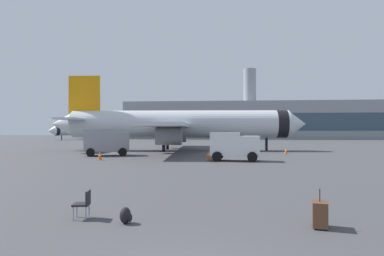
{
  "coord_description": "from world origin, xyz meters",
  "views": [
    {
      "loc": [
        0.53,
        -5.37,
        2.73
      ],
      "look_at": [
        -2.08,
        24.43,
        3.0
      ],
      "focal_mm": 31.15,
      "sensor_mm": 36.0,
      "label": 1
    }
  ],
  "objects_px": {
    "traveller_backpack": "(126,216)",
    "safety_cone_far": "(286,151)",
    "gate_chair": "(84,203)",
    "airplane_at_gate": "(178,124)",
    "service_truck": "(106,141)",
    "cargo_van": "(234,145)",
    "safety_cone_near": "(100,156)",
    "airplane_taxiing": "(89,131)",
    "safety_cone_mid": "(209,155)",
    "rolling_suitcase": "(320,214)"
  },
  "relations": [
    {
      "from": "traveller_backpack",
      "to": "safety_cone_far",
      "type": "bearing_deg",
      "value": 71.27
    },
    {
      "from": "gate_chair",
      "to": "airplane_at_gate",
      "type": "bearing_deg",
      "value": 92.67
    },
    {
      "from": "airplane_at_gate",
      "to": "service_truck",
      "type": "xyz_separation_m",
      "value": [
        -6.78,
        -10.19,
        -2.05
      ]
    },
    {
      "from": "airplane_at_gate",
      "to": "cargo_van",
      "type": "distance_m",
      "value": 17.15
    },
    {
      "from": "safety_cone_near",
      "to": "safety_cone_far",
      "type": "height_order",
      "value": "safety_cone_near"
    },
    {
      "from": "airplane_taxiing",
      "to": "cargo_van",
      "type": "relative_size",
      "value": 5.06
    },
    {
      "from": "airplane_at_gate",
      "to": "safety_cone_near",
      "type": "distance_m",
      "value": 16.95
    },
    {
      "from": "safety_cone_near",
      "to": "gate_chair",
      "type": "relative_size",
      "value": 0.94
    },
    {
      "from": "safety_cone_mid",
      "to": "airplane_taxiing",
      "type": "bearing_deg",
      "value": 119.86
    },
    {
      "from": "cargo_van",
      "to": "safety_cone_far",
      "type": "xyz_separation_m",
      "value": [
        6.58,
        10.19,
        -1.12
      ]
    },
    {
      "from": "safety_cone_mid",
      "to": "safety_cone_far",
      "type": "height_order",
      "value": "safety_cone_mid"
    },
    {
      "from": "safety_cone_mid",
      "to": "traveller_backpack",
      "type": "distance_m",
      "value": 23.03
    },
    {
      "from": "safety_cone_near",
      "to": "traveller_backpack",
      "type": "height_order",
      "value": "safety_cone_near"
    },
    {
      "from": "airplane_taxiing",
      "to": "safety_cone_far",
      "type": "xyz_separation_m",
      "value": [
        50.72,
        -64.45,
        -2.43
      ]
    },
    {
      "from": "safety_cone_far",
      "to": "rolling_suitcase",
      "type": "bearing_deg",
      "value": -99.11
    },
    {
      "from": "cargo_van",
      "to": "safety_cone_far",
      "type": "height_order",
      "value": "cargo_van"
    },
    {
      "from": "gate_chair",
      "to": "safety_cone_far",
      "type": "bearing_deg",
      "value": 68.61
    },
    {
      "from": "traveller_backpack",
      "to": "safety_cone_near",
      "type": "bearing_deg",
      "value": 112.39
    },
    {
      "from": "cargo_van",
      "to": "traveller_backpack",
      "type": "relative_size",
      "value": 9.44
    },
    {
      "from": "airplane_taxiing",
      "to": "safety_cone_far",
      "type": "height_order",
      "value": "airplane_taxiing"
    },
    {
      "from": "airplane_at_gate",
      "to": "airplane_taxiing",
      "type": "xyz_separation_m",
      "value": [
        -36.99,
        59.21,
        -0.9
      ]
    },
    {
      "from": "airplane_at_gate",
      "to": "rolling_suitcase",
      "type": "relative_size",
      "value": 32.49
    },
    {
      "from": "safety_cone_mid",
      "to": "rolling_suitcase",
      "type": "bearing_deg",
      "value": -80.09
    },
    {
      "from": "airplane_taxiing",
      "to": "gate_chair",
      "type": "xyz_separation_m",
      "value": [
        38.67,
        -95.22,
        -2.26
      ]
    },
    {
      "from": "cargo_van",
      "to": "traveller_backpack",
      "type": "height_order",
      "value": "cargo_van"
    },
    {
      "from": "safety_cone_mid",
      "to": "safety_cone_near",
      "type": "bearing_deg",
      "value": -167.35
    },
    {
      "from": "service_truck",
      "to": "rolling_suitcase",
      "type": "distance_m",
      "value": 30.46
    },
    {
      "from": "traveller_backpack",
      "to": "gate_chair",
      "type": "relative_size",
      "value": 0.56
    },
    {
      "from": "safety_cone_near",
      "to": "service_truck",
      "type": "bearing_deg",
      "value": 104.12
    },
    {
      "from": "safety_cone_far",
      "to": "gate_chair",
      "type": "relative_size",
      "value": 0.78
    },
    {
      "from": "service_truck",
      "to": "gate_chair",
      "type": "distance_m",
      "value": 27.19
    },
    {
      "from": "service_truck",
      "to": "rolling_suitcase",
      "type": "bearing_deg",
      "value": -59.36
    },
    {
      "from": "service_truck",
      "to": "rolling_suitcase",
      "type": "xyz_separation_m",
      "value": [
        15.51,
        -26.19,
        -1.22
      ]
    },
    {
      "from": "cargo_van",
      "to": "safety_cone_near",
      "type": "height_order",
      "value": "cargo_van"
    },
    {
      "from": "airplane_at_gate",
      "to": "safety_cone_mid",
      "type": "bearing_deg",
      "value": -70.64
    },
    {
      "from": "gate_chair",
      "to": "rolling_suitcase",
      "type": "bearing_deg",
      "value": -3.01
    },
    {
      "from": "airplane_at_gate",
      "to": "service_truck",
      "type": "distance_m",
      "value": 12.41
    },
    {
      "from": "safety_cone_far",
      "to": "cargo_van",
      "type": "bearing_deg",
      "value": -122.86
    },
    {
      "from": "airplane_taxiing",
      "to": "gate_chair",
      "type": "distance_m",
      "value": 102.79
    },
    {
      "from": "safety_cone_far",
      "to": "rolling_suitcase",
      "type": "distance_m",
      "value": 31.53
    },
    {
      "from": "cargo_van",
      "to": "service_truck",
      "type": "bearing_deg",
      "value": 159.35
    },
    {
      "from": "safety_cone_mid",
      "to": "rolling_suitcase",
      "type": "distance_m",
      "value": 23.25
    },
    {
      "from": "service_truck",
      "to": "safety_cone_near",
      "type": "relative_size",
      "value": 6.5
    },
    {
      "from": "safety_cone_far",
      "to": "gate_chair",
      "type": "height_order",
      "value": "gate_chair"
    },
    {
      "from": "airplane_taxiing",
      "to": "cargo_van",
      "type": "bearing_deg",
      "value": -59.4
    },
    {
      "from": "cargo_van",
      "to": "gate_chair",
      "type": "xyz_separation_m",
      "value": [
        -5.47,
        -20.57,
        -0.95
      ]
    },
    {
      "from": "rolling_suitcase",
      "to": "airplane_at_gate",
      "type": "bearing_deg",
      "value": 103.5
    },
    {
      "from": "airplane_at_gate",
      "to": "safety_cone_far",
      "type": "distance_m",
      "value": 15.07
    },
    {
      "from": "service_truck",
      "to": "safety_cone_mid",
      "type": "xyz_separation_m",
      "value": [
        11.51,
        -3.28,
        -1.22
      ]
    },
    {
      "from": "cargo_van",
      "to": "rolling_suitcase",
      "type": "xyz_separation_m",
      "value": [
        1.59,
        -20.94,
        -1.06
      ]
    }
  ]
}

